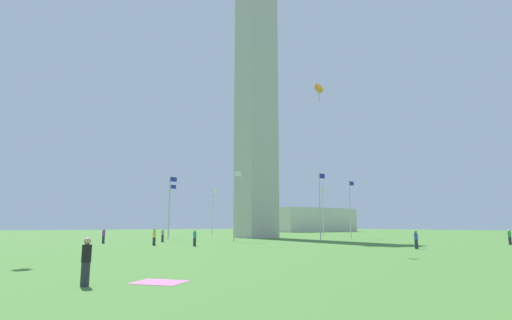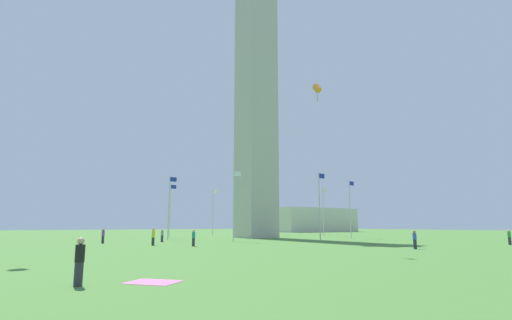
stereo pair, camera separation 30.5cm
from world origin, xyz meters
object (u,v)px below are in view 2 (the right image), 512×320
person_black_shirt (79,262)px  kite_orange_box (317,88)px  flagpole_nw (350,207)px  person_yellow_shirt (153,237)px  obelisk_monument (256,92)px  person_purple_shirt (103,236)px  distant_building (314,220)px  flagpole_e (213,210)px  flagpole_se (170,208)px  person_green_shirt (509,237)px  flagpole_s (169,205)px  person_teal_shirt (194,238)px  flagpole_sw (234,202)px  person_blue_shirt (415,240)px  picnic_blanket_near_first_person (153,282)px  flagpole_n (323,209)px  flagpole_w (320,203)px  flagpole_ne (270,211)px  person_gray_shirt (162,235)px

person_black_shirt → kite_orange_box: 25.10m
flagpole_nw → person_yellow_shirt: flagpole_nw is taller
obelisk_monument → person_purple_shirt: size_ratio=29.21×
kite_orange_box → distant_building: (60.26, 66.80, -10.09)m
flagpole_nw → person_yellow_shirt: bearing=-173.8°
obelisk_monument → flagpole_e: 24.96m
flagpole_nw → kite_orange_box: (-24.79, -19.47, 8.70)m
flagpole_se → person_green_shirt: 49.06m
flagpole_s → person_purple_shirt: bearing=-147.5°
flagpole_se → person_teal_shirt: 30.29m
obelisk_monument → flagpole_sw: obelisk_monument is taller
person_blue_shirt → picnic_blanket_near_first_person: size_ratio=0.88×
flagpole_n → person_green_shirt: bearing=-100.3°
kite_orange_box → distant_building: 90.53m
person_purple_shirt → kite_orange_box: 29.11m
flagpole_sw → person_blue_shirt: (4.95, -22.25, -4.14)m
flagpole_n → flagpole_sw: size_ratio=1.00×
flagpole_nw → flagpole_n: bearing=67.5°
flagpole_w → person_green_shirt: flagpole_w is taller
flagpole_sw → kite_orange_box: kite_orange_box is taller
flagpole_e → person_green_shirt: flagpole_e is taller
flagpole_ne → flagpole_n: bearing=-67.5°
person_black_shirt → flagpole_e: bearing=37.5°
flagpole_e → person_teal_shirt: size_ratio=5.54×
flagpole_e → person_yellow_shirt: 37.15m
person_blue_shirt → distant_building: bearing=5.0°
flagpole_w → person_blue_shirt: bearing=-107.8°
flagpole_e → person_yellow_shirt: (-22.36, -29.39, -4.05)m
obelisk_monument → person_blue_shirt: obelisk_monument is taller
flagpole_n → flagpole_ne: size_ratio=1.00×
flagpole_w → person_yellow_shirt: size_ratio=5.14×
flagpole_ne → person_black_shirt: 66.83m
flagpole_n → person_teal_shirt: bearing=-152.6°
flagpole_nw → person_blue_shirt: 27.96m
person_green_shirt → flagpole_e: bearing=-18.8°
person_gray_shirt → person_black_shirt: bearing=-106.2°
flagpole_sw → person_purple_shirt: bearing=164.6°
flagpole_n → flagpole_e: 21.36m
kite_orange_box → flagpole_e: bearing=72.7°
person_gray_shirt → flagpole_w: bearing=-14.5°
flagpole_n → kite_orange_box: bearing=-134.1°
obelisk_monument → flagpole_e: obelisk_monument is taller
flagpole_nw → picnic_blanket_near_first_person: flagpole_nw is taller
kite_orange_box → person_green_shirt: bearing=-9.7°
flagpole_se → person_yellow_shirt: bearing=-115.1°
person_yellow_shirt → person_purple_shirt: 8.29m
person_black_shirt → person_green_shirt: size_ratio=1.01×
flagpole_sw → flagpole_se: bearing=90.0°
person_purple_shirt → person_blue_shirt: size_ratio=1.07×
flagpole_ne → distant_building: (35.47, 25.96, -1.39)m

